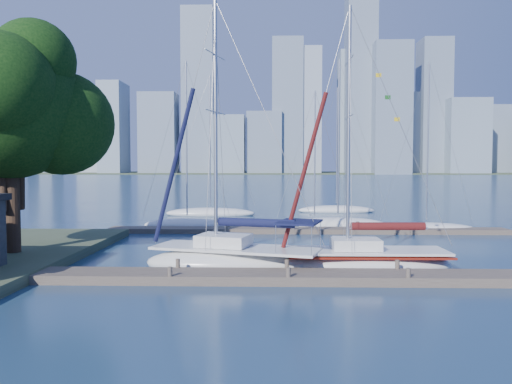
{
  "coord_description": "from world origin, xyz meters",
  "views": [
    {
      "loc": [
        -0.79,
        -21.64,
        5.06
      ],
      "look_at": [
        -1.5,
        4.0,
        3.72
      ],
      "focal_mm": 35.0,
      "sensor_mm": 36.0,
      "label": 1
    }
  ],
  "objects": [
    {
      "name": "tree",
      "position": [
        -14.29,
        4.16,
        8.29
      ],
      "size": [
        9.88,
        8.98,
        12.53
      ],
      "color": "black",
      "rests_on": "ground"
    },
    {
      "name": "sailboat_maroon",
      "position": [
        3.97,
        2.71,
        1.05
      ],
      "size": [
        8.28,
        2.76,
        13.31
      ],
      "rotation": [
        0.0,
        0.0,
        0.01
      ],
      "color": "white",
      "rests_on": "ground"
    },
    {
      "name": "bg_boat_7",
      "position": [
        6.5,
        32.87,
        0.27
      ],
      "size": [
        8.6,
        3.95,
        13.86
      ],
      "rotation": [
        0.0,
        0.0,
        -0.21
      ],
      "color": "white",
      "rests_on": "ground"
    },
    {
      "name": "ground",
      "position": [
        0.0,
        0.0,
        0.0
      ],
      "size": [
        700.0,
        700.0,
        0.0
      ],
      "primitive_type": "plane",
      "color": "#17354B",
      "rests_on": "ground"
    },
    {
      "name": "bg_boat_6",
      "position": [
        -6.86,
        28.98,
        0.28
      ],
      "size": [
        9.32,
        3.21,
        14.6
      ],
      "rotation": [
        0.0,
        0.0,
        0.09
      ],
      "color": "white",
      "rests_on": "ground"
    },
    {
      "name": "far_shore",
      "position": [
        0.0,
        320.0,
        0.0
      ],
      "size": [
        800.0,
        100.0,
        1.5
      ],
      "primitive_type": "cube",
      "color": "#38472D",
      "rests_on": "ground"
    },
    {
      "name": "near_dock",
      "position": [
        0.0,
        0.0,
        0.2
      ],
      "size": [
        26.0,
        2.0,
        0.4
      ],
      "primitive_type": "cube",
      "color": "#493F35",
      "rests_on": "ground"
    },
    {
      "name": "sailboat_navy",
      "position": [
        -2.48,
        2.84,
        1.04
      ],
      "size": [
        9.36,
        5.21,
        13.83
      ],
      "rotation": [
        0.0,
        0.0,
        -0.27
      ],
      "color": "white",
      "rests_on": "ground"
    },
    {
      "name": "bg_boat_4",
      "position": [
        11.36,
        17.11,
        0.24
      ],
      "size": [
        7.8,
        3.2,
        13.25
      ],
      "rotation": [
        0.0,
        0.0,
        0.16
      ],
      "color": "white",
      "rests_on": "ground"
    },
    {
      "name": "skyline",
      "position": [
        17.37,
        290.46,
        34.96
      ],
      "size": [
        503.14,
        51.31,
        114.81
      ],
      "color": "gray",
      "rests_on": "ground"
    },
    {
      "name": "far_dock",
      "position": [
        2.0,
        16.0,
        0.18
      ],
      "size": [
        30.0,
        1.8,
        0.36
      ],
      "primitive_type": "cube",
      "color": "#493F35",
      "rests_on": "ground"
    },
    {
      "name": "bg_boat_2",
      "position": [
        2.91,
        19.43,
        0.25
      ],
      "size": [
        6.56,
        3.18,
        11.52
      ],
      "rotation": [
        0.0,
        0.0,
        0.18
      ],
      "color": "white",
      "rests_on": "ground"
    },
    {
      "name": "bg_boat_3",
      "position": [
        4.82,
        19.28,
        0.29
      ],
      "size": [
        8.35,
        4.33,
        14.07
      ],
      "rotation": [
        0.0,
        0.0,
        -0.24
      ],
      "color": "white",
      "rests_on": "ground"
    },
    {
      "name": "bg_boat_0",
      "position": [
        -7.58,
        18.97,
        0.28
      ],
      "size": [
        7.48,
        4.35,
        13.93
      ],
      "rotation": [
        0.0,
        0.0,
        0.32
      ],
      "color": "white",
      "rests_on": "ground"
    }
  ]
}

